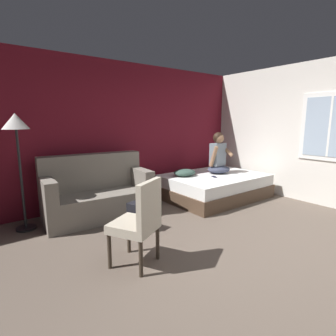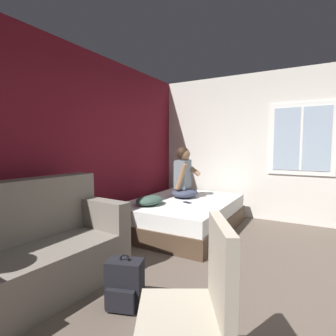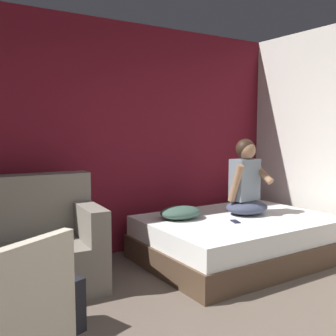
{
  "view_description": "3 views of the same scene",
  "coord_description": "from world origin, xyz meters",
  "px_view_note": "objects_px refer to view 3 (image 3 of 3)",
  "views": [
    {
      "loc": [
        -2.5,
        -1.65,
        1.6
      ],
      "look_at": [
        0.2,
        1.93,
        0.78
      ],
      "focal_mm": 28.0,
      "sensor_mm": 36.0,
      "label": 1
    },
    {
      "loc": [
        -2.31,
        0.19,
        1.36
      ],
      "look_at": [
        0.69,
        1.87,
        1.07
      ],
      "focal_mm": 28.0,
      "sensor_mm": 36.0,
      "label": 2
    },
    {
      "loc": [
        -1.46,
        -1.19,
        1.48
      ],
      "look_at": [
        0.46,
        1.84,
        1.11
      ],
      "focal_mm": 42.0,
      "sensor_mm": 36.0,
      "label": 3
    }
  ],
  "objects_px": {
    "bed": "(237,239)",
    "couch": "(2,252)",
    "backpack": "(62,304)",
    "cell_phone": "(235,222)",
    "person_seated": "(246,184)",
    "throw_pillow": "(181,213)",
    "side_chair": "(17,328)"
  },
  "relations": [
    {
      "from": "bed",
      "to": "backpack",
      "type": "height_order",
      "value": "bed"
    },
    {
      "from": "side_chair",
      "to": "couch",
      "type": "bearing_deg",
      "value": 82.89
    },
    {
      "from": "person_seated",
      "to": "cell_phone",
      "type": "height_order",
      "value": "person_seated"
    },
    {
      "from": "couch",
      "to": "side_chair",
      "type": "relative_size",
      "value": 1.79
    },
    {
      "from": "bed",
      "to": "person_seated",
      "type": "xyz_separation_m",
      "value": [
        0.21,
        0.1,
        0.6
      ]
    },
    {
      "from": "cell_phone",
      "to": "throw_pillow",
      "type": "bearing_deg",
      "value": -26.1
    },
    {
      "from": "couch",
      "to": "backpack",
      "type": "distance_m",
      "value": 0.95
    },
    {
      "from": "backpack",
      "to": "throw_pillow",
      "type": "height_order",
      "value": "throw_pillow"
    },
    {
      "from": "throw_pillow",
      "to": "bed",
      "type": "bearing_deg",
      "value": -26.43
    },
    {
      "from": "bed",
      "to": "backpack",
      "type": "relative_size",
      "value": 4.56
    },
    {
      "from": "person_seated",
      "to": "cell_phone",
      "type": "bearing_deg",
      "value": -146.9
    },
    {
      "from": "couch",
      "to": "person_seated",
      "type": "bearing_deg",
      "value": -6.52
    },
    {
      "from": "bed",
      "to": "cell_phone",
      "type": "bearing_deg",
      "value": -138.33
    },
    {
      "from": "person_seated",
      "to": "backpack",
      "type": "relative_size",
      "value": 1.91
    },
    {
      "from": "side_chair",
      "to": "backpack",
      "type": "bearing_deg",
      "value": 60.85
    },
    {
      "from": "throw_pillow",
      "to": "cell_phone",
      "type": "height_order",
      "value": "throw_pillow"
    },
    {
      "from": "side_chair",
      "to": "cell_phone",
      "type": "bearing_deg",
      "value": 25.96
    },
    {
      "from": "side_chair",
      "to": "backpack",
      "type": "height_order",
      "value": "side_chair"
    },
    {
      "from": "backpack",
      "to": "cell_phone",
      "type": "distance_m",
      "value": 2.04
    },
    {
      "from": "person_seated",
      "to": "cell_phone",
      "type": "relative_size",
      "value": 6.08
    },
    {
      "from": "side_chair",
      "to": "cell_phone",
      "type": "distance_m",
      "value": 2.74
    },
    {
      "from": "throw_pillow",
      "to": "couch",
      "type": "bearing_deg",
      "value": 176.59
    },
    {
      "from": "backpack",
      "to": "cell_phone",
      "type": "relative_size",
      "value": 3.18
    },
    {
      "from": "couch",
      "to": "backpack",
      "type": "height_order",
      "value": "couch"
    },
    {
      "from": "bed",
      "to": "side_chair",
      "type": "height_order",
      "value": "side_chair"
    },
    {
      "from": "backpack",
      "to": "throw_pillow",
      "type": "relative_size",
      "value": 0.95
    },
    {
      "from": "bed",
      "to": "couch",
      "type": "distance_m",
      "value": 2.45
    },
    {
      "from": "bed",
      "to": "couch",
      "type": "bearing_deg",
      "value": 170.69
    },
    {
      "from": "couch",
      "to": "throw_pillow",
      "type": "xyz_separation_m",
      "value": [
        1.84,
        -0.11,
        0.16
      ]
    },
    {
      "from": "side_chair",
      "to": "throw_pillow",
      "type": "distance_m",
      "value": 2.63
    },
    {
      "from": "throw_pillow",
      "to": "person_seated",
      "type": "bearing_deg",
      "value": -13.62
    },
    {
      "from": "bed",
      "to": "person_seated",
      "type": "relative_size",
      "value": 2.39
    }
  ]
}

